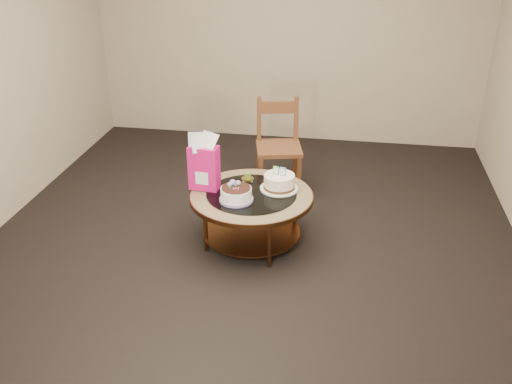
% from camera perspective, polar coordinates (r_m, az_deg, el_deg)
% --- Properties ---
extents(ground, '(5.00, 5.00, 0.00)m').
position_cam_1_polar(ground, '(4.88, -0.44, -4.95)').
color(ground, black).
rests_on(ground, ground).
extents(room_walls, '(4.52, 5.02, 2.61)m').
position_cam_1_polar(room_walls, '(4.28, -0.51, 12.94)').
color(room_walls, tan).
rests_on(room_walls, ground).
extents(coffee_table, '(1.02, 1.02, 0.46)m').
position_cam_1_polar(coffee_table, '(4.69, -0.45, -1.01)').
color(coffee_table, brown).
rests_on(coffee_table, ground).
extents(decorated_cake, '(0.27, 0.27, 0.16)m').
position_cam_1_polar(decorated_cake, '(4.52, -2.00, -0.26)').
color(decorated_cake, '#A087BF').
rests_on(decorated_cake, coffee_table).
extents(cream_cake, '(0.32, 0.32, 0.20)m').
position_cam_1_polar(cream_cake, '(4.70, 2.34, 0.98)').
color(cream_cake, white).
rests_on(cream_cake, coffee_table).
extents(gift_bag, '(0.25, 0.19, 0.48)m').
position_cam_1_polar(gift_bag, '(4.66, -5.24, 3.01)').
color(gift_bag, '#D2136A').
rests_on(gift_bag, coffee_table).
extents(pillar_candle, '(0.11, 0.11, 0.08)m').
position_cam_1_polar(pillar_candle, '(4.87, -0.85, 1.46)').
color(pillar_candle, '#E6DA5E').
rests_on(pillar_candle, coffee_table).
extents(dining_chair, '(0.51, 0.51, 0.92)m').
position_cam_1_polar(dining_chair, '(5.58, 2.26, 4.65)').
color(dining_chair, brown).
rests_on(dining_chair, ground).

